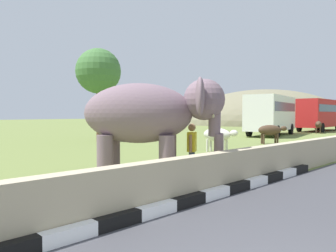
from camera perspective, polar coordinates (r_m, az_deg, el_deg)
The scene contains 11 objects.
striped_curb at distance 5.58m, azimuth -12.75°, elevation -17.01°, with size 16.20×0.20×0.24m.
barrier_parapet at distance 7.15m, azimuth 2.37°, elevation -9.52°, with size 28.00×0.36×1.00m, color tan.
elephant at distance 9.19m, azimuth -3.03°, elevation 1.96°, with size 3.78×3.88×2.93m.
person_handler at distance 9.75m, azimuth 4.22°, elevation -3.85°, with size 0.57×0.42×1.66m.
bus_white at distance 30.48m, azimuth 17.72°, elevation 2.32°, with size 8.47×4.27×3.50m.
bus_red at distance 40.19m, azimuth 25.10°, elevation 2.17°, with size 9.29×3.07×3.50m.
cow_near at distance 16.53m, azimuth 8.74°, elevation -1.59°, with size 0.83×1.92×1.23m.
cow_mid at distance 21.82m, azimuth 17.58°, elevation -0.75°, with size 1.71×1.55×1.23m.
cow_far at distance 35.35m, azimuth 24.96°, elevation 0.23°, with size 1.91×1.08×1.23m.
tree_distant at distance 23.81m, azimuth -12.15°, elevation 9.31°, with size 3.20×3.20×6.57m.
hill_east at distance 66.32m, azimuth 16.86°, elevation 0.41°, with size 36.03×28.83×13.22m.
Camera 1 is at (-3.10, -0.94, 1.95)m, focal length 34.63 mm.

